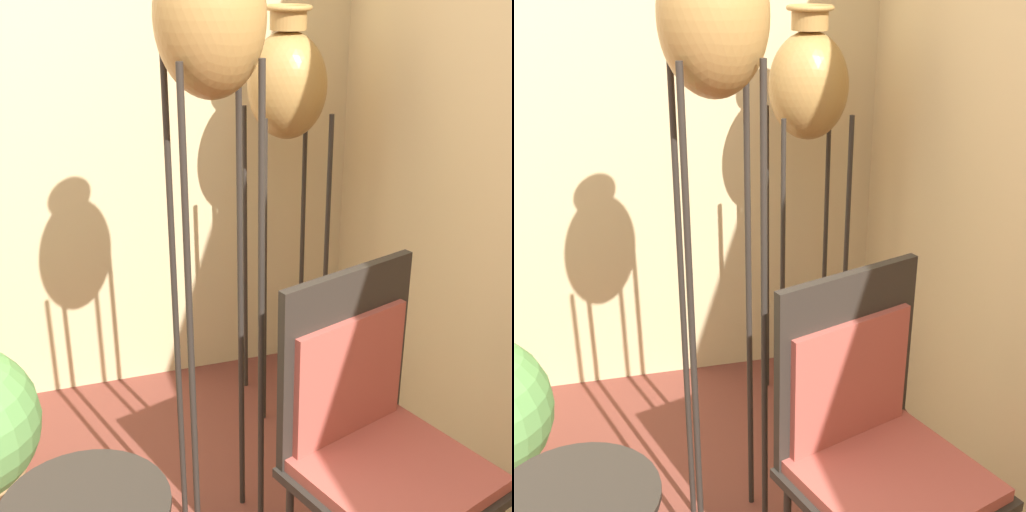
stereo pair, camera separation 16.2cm
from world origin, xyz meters
TOP-DOWN VIEW (x-y plane):
  - vase_stand_tall at (0.70, 0.52)m, footprint 0.31×0.31m
  - vase_stand_medium at (1.20, 1.25)m, footprint 0.31×0.31m
  - chair at (1.07, 0.12)m, footprint 0.65×0.64m

SIDE VIEW (x-z plane):
  - chair at x=1.07m, z-range 0.07..1.16m
  - vase_stand_medium at x=1.20m, z-range 0.54..2.28m
  - vase_stand_tall at x=0.70m, z-range 0.69..2.73m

